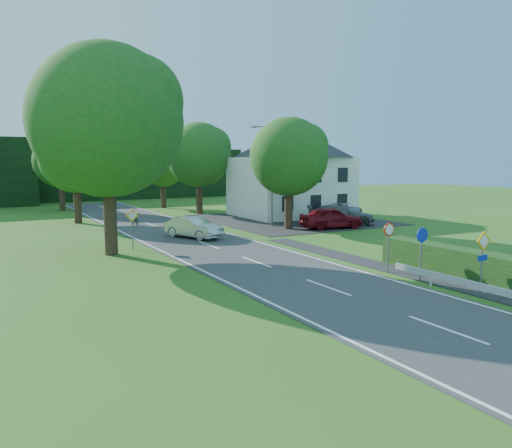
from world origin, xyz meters
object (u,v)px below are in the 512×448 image
streetlight (270,171)px  parked_car_silver_b (342,211)px  motorcycle (135,219)px  moving_car (193,227)px  parked_car_grey (341,215)px  parked_car_red (331,218)px  parked_car_silver_a (279,210)px  parasol (290,210)px

streetlight → parked_car_silver_b: (8.35, 1.20, -3.67)m
motorcycle → streetlight: bearing=-31.5°
moving_car → parked_car_grey: parked_car_grey is taller
streetlight → parked_car_red: (3.40, -3.50, -3.59)m
moving_car → parked_car_silver_a: moving_car is taller
parked_car_silver_a → parked_car_silver_b: (4.54, -3.52, 0.04)m
parked_car_grey → parasol: parasol is taller
parked_car_red → parked_car_grey: bearing=-44.3°
motorcycle → parked_car_grey: bearing=-26.5°
moving_car → parked_car_grey: size_ratio=0.80×
parked_car_silver_a → motorcycle: bearing=55.5°
parked_car_grey → parked_car_silver_b: 4.19m
motorcycle → parked_car_silver_a: parked_car_silver_a is taller
parasol → motorcycle: bearing=163.9°
motorcycle → parked_car_silver_b: size_ratio=0.35×
streetlight → parasol: bearing=35.2°
moving_car → parked_car_grey: bearing=-19.8°
parked_car_grey → parked_car_silver_b: bearing=-7.3°
moving_car → motorcycle: (-1.50, 8.92, -0.22)m
parked_car_red → parked_car_silver_a: bearing=7.4°
moving_car → parked_car_red: parked_car_red is taller
parked_car_red → parasol: parasol is taller
parked_car_grey → parasol: size_ratio=2.61×
motorcycle → parked_car_silver_b: bearing=-13.6°
parked_car_silver_a → parasol: parasol is taller
moving_car → parasol: bearing=1.7°
parked_car_red → parasol: size_ratio=2.32×
streetlight → parked_car_silver_a: size_ratio=1.85×
moving_car → parked_car_grey: (13.35, 0.81, 0.08)m
streetlight → parasol: 5.53m
streetlight → parked_car_silver_a: 7.11m
parked_car_red → parked_car_silver_b: parked_car_red is taller
parked_car_silver_b → parked_car_red: bearing=101.1°
parked_car_red → parked_car_grey: parked_car_red is taller
moving_car → parked_car_silver_b: bearing=-9.5°
parked_car_grey → parked_car_silver_b: (2.76, 3.15, -0.05)m
motorcycle → parked_car_grey: parked_car_grey is taller
motorcycle → parasol: 13.30m
streetlight → moving_car: 9.03m
streetlight → moving_car: bearing=-160.4°
moving_car → streetlight: bearing=-3.7°
streetlight → parasol: (3.51, 2.48, -3.47)m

